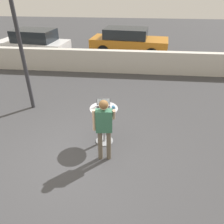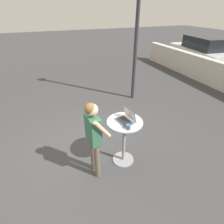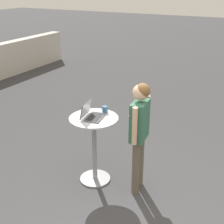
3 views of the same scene
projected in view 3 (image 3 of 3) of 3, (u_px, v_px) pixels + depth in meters
The scene contains 5 objects.
ground_plane at pixel (123, 214), 4.15m from camera, with size 50.00×50.00×0.00m, color #3D3D3F.
cafe_table at pixel (94, 140), 4.61m from camera, with size 0.71×0.71×1.05m.
laptop at pixel (92, 114), 4.45m from camera, with size 0.39×0.33×0.23m.
coffee_mug at pixel (105, 109), 4.63m from camera, with size 0.12×0.08×0.10m.
standing_person at pixel (139, 126), 4.26m from camera, with size 0.52×0.39×1.64m.
Camera 3 is at (-2.98, -1.41, 2.87)m, focal length 50.00 mm.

